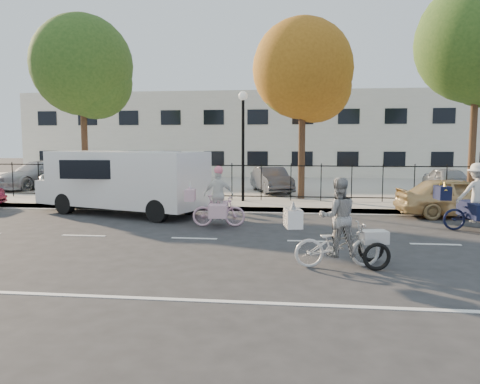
# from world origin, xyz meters

# --- Properties ---
(ground) EXTENTS (120.00, 120.00, 0.00)m
(ground) POSITION_xyz_m (0.00, 0.00, 0.00)
(ground) COLOR #333334
(road_markings) EXTENTS (60.00, 9.52, 0.01)m
(road_markings) POSITION_xyz_m (0.00, 0.00, 0.01)
(road_markings) COLOR silver
(road_markings) RESTS_ON ground
(curb) EXTENTS (60.00, 0.10, 0.15)m
(curb) POSITION_xyz_m (0.00, 5.05, 0.07)
(curb) COLOR #A8A399
(curb) RESTS_ON ground
(sidewalk) EXTENTS (60.00, 2.20, 0.15)m
(sidewalk) POSITION_xyz_m (0.00, 6.10, 0.07)
(sidewalk) COLOR #A8A399
(sidewalk) RESTS_ON ground
(parking_lot) EXTENTS (60.00, 15.60, 0.15)m
(parking_lot) POSITION_xyz_m (0.00, 15.00, 0.07)
(parking_lot) COLOR #A8A399
(parking_lot) RESTS_ON ground
(iron_fence) EXTENTS (58.00, 0.06, 1.50)m
(iron_fence) POSITION_xyz_m (0.00, 7.20, 0.90)
(iron_fence) COLOR black
(iron_fence) RESTS_ON sidewalk
(building) EXTENTS (34.00, 10.00, 6.00)m
(building) POSITION_xyz_m (0.00, 25.00, 3.00)
(building) COLOR silver
(building) RESTS_ON ground
(lamppost) EXTENTS (0.36, 0.36, 4.33)m
(lamppost) POSITION_xyz_m (0.50, 6.80, 3.11)
(lamppost) COLOR black
(lamppost) RESTS_ON sidewalk
(street_sign) EXTENTS (0.85, 0.06, 1.80)m
(street_sign) POSITION_xyz_m (-1.85, 6.80, 1.42)
(street_sign) COLOR black
(street_sign) RESTS_ON sidewalk
(zebra_trike) EXTENTS (2.10, 1.05, 1.79)m
(zebra_trike) POSITION_xyz_m (3.44, -2.39, 0.69)
(zebra_trike) COLOR silver
(zebra_trike) RESTS_ON ground
(unicorn_bike) EXTENTS (1.80, 1.26, 1.80)m
(unicorn_bike) POSITION_xyz_m (0.32, 1.80, 0.66)
(unicorn_bike) COLOR #E9B1C8
(unicorn_bike) RESTS_ON ground
(bull_bike) EXTENTS (2.06, 1.42, 1.91)m
(bull_bike) POSITION_xyz_m (7.63, 2.06, 0.76)
(bull_bike) COLOR black
(bull_bike) RESTS_ON ground
(white_van) EXTENTS (6.62, 3.82, 2.17)m
(white_van) POSITION_xyz_m (-3.33, 3.80, 1.20)
(white_van) COLOR white
(white_van) RESTS_ON ground
(gold_sedan) EXTENTS (4.03, 1.89, 1.33)m
(gold_sedan) POSITION_xyz_m (7.93, 4.50, 0.67)
(gold_sedan) COLOR tan
(gold_sedan) RESTS_ON ground
(pedestrian) EXTENTS (0.71, 0.51, 1.83)m
(pedestrian) POSITION_xyz_m (-2.83, 6.46, 1.07)
(pedestrian) COLOR black
(pedestrian) RESTS_ON sidewalk
(lot_car_a) EXTENTS (3.41, 5.16, 1.39)m
(lot_car_a) POSITION_xyz_m (-10.57, 10.98, 0.85)
(lot_car_a) COLOR #9D9FA4
(lot_car_a) RESTS_ON parking_lot
(lot_car_b) EXTENTS (3.59, 4.95, 1.25)m
(lot_car_b) POSITION_xyz_m (-8.84, 10.42, 0.78)
(lot_car_b) COLOR white
(lot_car_b) RESTS_ON parking_lot
(lot_car_c) EXTENTS (2.32, 3.78, 1.17)m
(lot_car_c) POSITION_xyz_m (1.46, 10.33, 0.74)
(lot_car_c) COLOR #46474D
(lot_car_c) RESTS_ON parking_lot
(lot_car_d) EXTENTS (1.69, 3.72, 1.24)m
(lot_car_d) POSITION_xyz_m (9.34, 9.85, 0.77)
(lot_car_d) COLOR #919498
(lot_car_d) RESTS_ON parking_lot
(tree_west) EXTENTS (4.38, 4.38, 8.04)m
(tree_west) POSITION_xyz_m (-6.60, 8.26, 5.63)
(tree_west) COLOR #442D1D
(tree_west) RESTS_ON ground
(tree_mid) EXTENTS (4.11, 4.11, 7.54)m
(tree_mid) POSITION_xyz_m (2.96, 8.01, 5.28)
(tree_mid) COLOR #442D1D
(tree_mid) RESTS_ON ground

